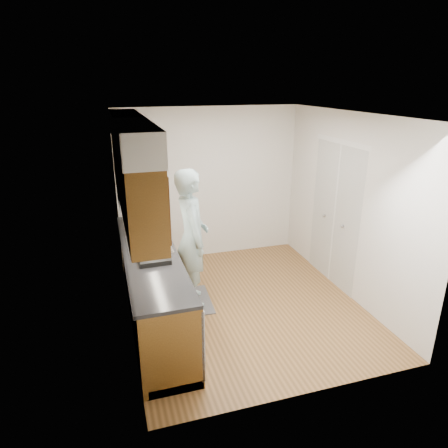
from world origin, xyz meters
name	(u,v)px	position (x,y,z in m)	size (l,w,h in m)	color
floor	(243,303)	(0.00, 0.00, 0.00)	(3.50, 3.50, 0.00)	olive
ceiling	(247,114)	(0.00, 0.00, 2.50)	(3.50, 3.50, 0.00)	white
wall_left	(123,229)	(-1.50, 0.00, 1.25)	(0.02, 3.50, 2.50)	silver
wall_right	(349,207)	(1.50, 0.00, 1.25)	(0.02, 3.50, 2.50)	silver
wall_back	(209,184)	(0.00, 1.75, 1.25)	(3.00, 0.02, 2.50)	silver
counter	(153,284)	(-1.20, 0.00, 0.49)	(0.64, 2.80, 1.30)	brown
upper_cabinets	(133,168)	(-1.33, 0.05, 1.95)	(0.47, 2.80, 1.21)	brown
closet_door	(335,216)	(1.49, 0.30, 1.02)	(0.02, 1.22, 2.05)	white
floor_mat	(194,301)	(-0.64, 0.26, 0.01)	(0.46, 0.78, 0.01)	slate
person	(192,229)	(-0.64, 0.26, 1.06)	(0.74, 0.49, 2.09)	#90ADAF
soap_bottle_a	(138,223)	(-1.28, 0.68, 1.07)	(0.10, 0.10, 0.27)	silver
soap_bottle_b	(149,222)	(-1.12, 0.75, 1.04)	(0.09, 0.09, 0.20)	silver
soap_bottle_c	(144,218)	(-1.17, 0.99, 1.02)	(0.13, 0.13, 0.16)	silver
soda_can	(163,230)	(-0.97, 0.51, 1.00)	(0.07, 0.07, 0.12)	#A81C1E
steel_can	(147,224)	(-1.14, 0.80, 1.00)	(0.07, 0.07, 0.12)	#A5A5AA
dish_rack	(154,259)	(-1.20, -0.32, 0.97)	(0.35, 0.29, 0.05)	black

